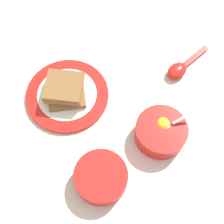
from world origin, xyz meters
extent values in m
plane|color=beige|center=(0.00, 0.00, 0.00)|extent=(3.00, 3.00, 0.00)
cylinder|color=red|center=(-0.03, 0.03, 0.03)|extent=(0.13, 0.13, 0.05)
cylinder|color=white|center=(-0.03, 0.03, 0.03)|extent=(0.11, 0.11, 0.02)
ellipsoid|color=yellow|center=(-0.04, 0.02, 0.05)|extent=(0.03, 0.03, 0.02)
cylinder|color=black|center=(-0.02, 0.02, 0.05)|extent=(0.02, 0.02, 0.00)
ellipsoid|color=silver|center=(-0.04, 0.03, 0.05)|extent=(0.03, 0.02, 0.01)
cube|color=silver|center=(-0.08, 0.03, 0.07)|extent=(0.05, 0.01, 0.03)
cylinder|color=red|center=(0.17, -0.16, 0.01)|extent=(0.23, 0.23, 0.01)
cylinder|color=white|center=(0.17, -0.16, 0.01)|extent=(0.17, 0.17, 0.00)
cube|color=brown|center=(0.17, -0.16, 0.02)|extent=(0.11, 0.11, 0.02)
cube|color=#9E7042|center=(0.18, -0.16, 0.03)|extent=(0.13, 0.12, 0.02)
cube|color=brown|center=(0.18, -0.16, 0.05)|extent=(0.13, 0.13, 0.02)
ellipsoid|color=red|center=(-0.15, -0.13, 0.01)|extent=(0.08, 0.07, 0.03)
cube|color=red|center=(-0.22, -0.16, 0.01)|extent=(0.10, 0.06, 0.01)
cylinder|color=red|center=(0.15, 0.10, 0.02)|extent=(0.13, 0.13, 0.05)
cylinder|color=white|center=(0.15, 0.10, 0.04)|extent=(0.11, 0.11, 0.01)
camera|label=1|loc=(0.18, 0.28, 0.77)|focal=50.00mm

